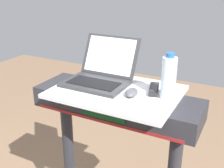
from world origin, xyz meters
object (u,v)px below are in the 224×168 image
at_px(computer_mouse, 131,92).
at_px(tv_remote, 154,89).
at_px(water_bottle, 169,78).
at_px(laptop, 100,74).

relative_size(computer_mouse, tv_remote, 0.60).
bearing_deg(tv_remote, water_bottle, -31.54).
bearing_deg(laptop, tv_remote, 6.19).
height_order(laptop, tv_remote, laptop).
xyz_separation_m(computer_mouse, water_bottle, (0.17, 0.05, 0.09)).
height_order(computer_mouse, tv_remote, computer_mouse).
bearing_deg(laptop, water_bottle, -2.01).
relative_size(computer_mouse, water_bottle, 0.44).
xyz_separation_m(water_bottle, tv_remote, (-0.09, 0.05, -0.10)).
distance_m(laptop, tv_remote, 0.31).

